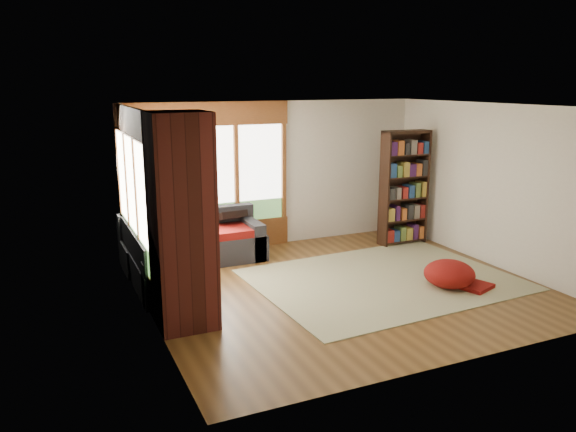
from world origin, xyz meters
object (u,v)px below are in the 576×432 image
object	(u,v)px
bookshelf	(404,188)
pouf	(449,273)
area_rug	(383,280)
dog_brindle	(156,233)
brick_chimney	(182,222)
dog_tan	(184,220)
sectional_sofa	(182,252)

from	to	relation	value
bookshelf	pouf	world-z (taller)	bookshelf
area_rug	dog_brindle	xyz separation A→B (m)	(-3.12, 1.34, 0.74)
brick_chimney	area_rug	distance (m)	3.39
dog_brindle	dog_tan	bearing A→B (deg)	-64.97
bookshelf	dog_brindle	size ratio (longest dim) A/B	2.41
area_rug	pouf	distance (m)	0.98
sectional_sofa	pouf	size ratio (longest dim) A/B	3.00
area_rug	pouf	size ratio (longest dim) A/B	5.15
sectional_sofa	dog_tan	size ratio (longest dim) A/B	2.32
brick_chimney	bookshelf	bearing A→B (deg)	22.75
dog_brindle	sectional_sofa	bearing A→B (deg)	-69.83
dog_tan	bookshelf	bearing A→B (deg)	-22.05
pouf	brick_chimney	bearing A→B (deg)	175.80
brick_chimney	dog_tan	world-z (taller)	brick_chimney
sectional_sofa	dog_brindle	world-z (taller)	dog_brindle
brick_chimney	sectional_sofa	distance (m)	2.32
brick_chimney	pouf	distance (m)	3.99
bookshelf	dog_brindle	world-z (taller)	bookshelf
dog_brindle	bookshelf	bearing A→B (deg)	-104.91
bookshelf	pouf	distance (m)	2.44
bookshelf	dog_tan	world-z (taller)	bookshelf
bookshelf	dog_tan	xyz separation A→B (m)	(-4.00, 0.29, -0.27)
bookshelf	pouf	size ratio (longest dim) A/B	2.84
area_rug	dog_brindle	size ratio (longest dim) A/B	4.38
dog_tan	dog_brindle	world-z (taller)	dog_tan
sectional_sofa	bookshelf	world-z (taller)	bookshelf
area_rug	dog_tan	world-z (taller)	dog_tan
bookshelf	pouf	xyz separation A→B (m)	(-0.71, -2.18, -0.83)
sectional_sofa	brick_chimney	bearing A→B (deg)	-101.73
sectional_sofa	dog_tan	world-z (taller)	dog_tan
brick_chimney	dog_tan	size ratio (longest dim) A/B	2.75
area_rug	dog_brindle	world-z (taller)	dog_brindle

